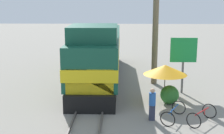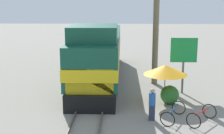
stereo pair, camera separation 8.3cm
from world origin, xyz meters
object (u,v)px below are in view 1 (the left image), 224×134
Objects in this scene: utility_pole at (156,21)px; billboard_sign at (183,53)px; person_bystander at (152,103)px; bicycle_spare at (202,115)px; locomotive at (99,55)px; bicycle at (173,113)px; vendor_umbrella at (165,70)px.

billboard_sign is at bearing -55.33° from utility_pole.
bicycle_spare is (2.45, -0.31, -0.52)m from person_bystander.
bicycle is at bearing -61.72° from locomotive.
utility_pole is 8.25m from bicycle.
vendor_umbrella is at bearing -25.13° from bicycle_spare.
person_bystander is 1.22m from bicycle.
utility_pole is at bearing 92.18° from vendor_umbrella.
utility_pole is 4.84× the size of bicycle_spare.
bicycle is (4.38, -8.15, -1.53)m from locomotive.
bicycle is at bearing -87.93° from utility_pole.
billboard_sign is at bearing 54.88° from vendor_umbrella.
utility_pole is 5.32× the size of person_bystander.
utility_pole reaches higher than bicycle_spare.
locomotive reaches higher than billboard_sign.
utility_pole reaches higher than bicycle.
billboard_sign reaches higher than person_bystander.
vendor_umbrella is at bearing -51.39° from locomotive.
vendor_umbrella reaches higher than bicycle_spare.
vendor_umbrella is at bearing 118.39° from bicycle.
locomotive reaches higher than bicycle.
vendor_umbrella reaches higher than person_bystander.
locomotive reaches higher than vendor_umbrella.
billboard_sign reaches higher than bicycle.
vendor_umbrella is 3.18m from person_bystander.
vendor_umbrella is (0.16, -4.34, -2.54)m from utility_pole.
billboard_sign is (5.72, -3.34, 0.72)m from locomotive.
vendor_umbrella is 2.56m from billboard_sign.
locomotive is 8.49× the size of bicycle_spare.
bicycle is at bearing 1.73° from person_bystander.
bicycle_spare is at bearing -7.25° from person_bystander.
person_bystander is 0.82× the size of bicycle.
utility_pole reaches higher than billboard_sign.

